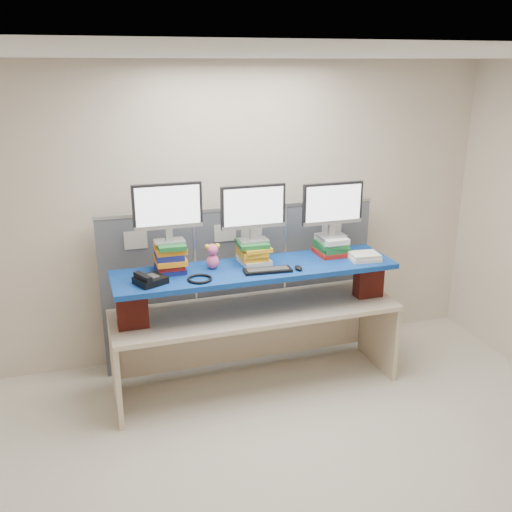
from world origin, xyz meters
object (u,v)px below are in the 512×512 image
object	(u,v)px
monitor_center	(253,210)
keyboard	(268,270)
monitor_left	(168,209)
desk	(256,324)
monitor_right	(333,206)
blue_board	(256,270)
desk_phone	(150,280)

from	to	relation	value
monitor_center	keyboard	xyz separation A→B (m)	(0.05, -0.25, -0.46)
monitor_left	keyboard	size ratio (longest dim) A/B	1.38
desk	monitor_right	distance (m)	1.23
desk	monitor_center	bearing A→B (deg)	83.27
blue_board	monitor_center	xyz separation A→B (m)	(0.01, 0.12, 0.49)
monitor_center	monitor_right	world-z (taller)	monitor_center
keyboard	blue_board	bearing A→B (deg)	118.11
blue_board	monitor_right	xyz separation A→B (m)	(0.74, 0.14, 0.47)
monitor_right	desk_phone	xyz separation A→B (m)	(-1.64, -0.27, -0.41)
monitor_right	keyboard	xyz separation A→B (m)	(-0.68, -0.27, -0.43)
monitor_left	desk_phone	world-z (taller)	monitor_left
monitor_left	monitor_right	distance (m)	1.45
monitor_center	keyboard	bearing A→B (deg)	-80.17
desk	keyboard	xyz separation A→B (m)	(0.06, -0.13, 0.54)
blue_board	monitor_right	size ratio (longest dim) A/B	4.29
monitor_left	monitor_right	bearing A→B (deg)	0.00
desk	keyboard	bearing A→B (deg)	-66.61
blue_board	desk_phone	world-z (taller)	desk_phone
desk	blue_board	world-z (taller)	blue_board
desk_phone	desk	bearing A→B (deg)	-18.24
blue_board	monitor_center	world-z (taller)	monitor_center
desk	keyboard	world-z (taller)	keyboard
desk_phone	monitor_right	bearing A→B (deg)	-17.26
blue_board	monitor_right	bearing A→B (deg)	9.08
monitor_left	keyboard	distance (m)	0.95
monitor_center	monitor_right	bearing A→B (deg)	0.00
desk	desk_phone	bearing A→B (deg)	-173.09
blue_board	desk_phone	xyz separation A→B (m)	(-0.90, -0.13, 0.06)
desk	monitor_center	size ratio (longest dim) A/B	4.47
blue_board	monitor_left	world-z (taller)	monitor_left
keyboard	desk	bearing A→B (deg)	118.11
blue_board	monitor_center	bearing A→B (deg)	83.27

